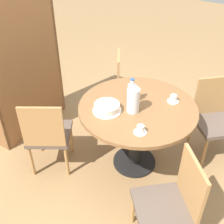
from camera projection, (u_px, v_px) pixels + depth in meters
ground_plane at (134, 162)px, 3.11m from camera, size 14.00×14.00×0.00m
dining_table at (137, 119)px, 2.76m from camera, size 1.14×1.14×0.76m
chair_a at (215, 117)px, 3.02m from camera, size 0.59×0.59×0.88m
chair_b at (129, 85)px, 3.56m from camera, size 0.57×0.57×0.88m
chair_c at (48, 134)px, 2.80m from camera, size 0.58×0.58×0.88m
chair_d at (171, 203)px, 2.14m from camera, size 0.59×0.59×0.88m
bookshelf at (21, 72)px, 3.19m from camera, size 1.01×0.28×1.60m
coffee_pot at (133, 100)px, 2.53m from camera, size 0.12×0.12×0.27m
water_bottle at (132, 93)px, 2.66m from camera, size 0.08×0.08×0.26m
cake_main at (107, 108)px, 2.58m from camera, size 0.27×0.27×0.08m
cup_a at (173, 99)px, 2.71m from camera, size 0.11×0.11×0.07m
cup_b at (140, 130)px, 2.34m from camera, size 0.11×0.11×0.07m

